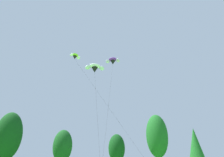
% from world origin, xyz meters
% --- Properties ---
extents(treeline_tree_c, '(4.79, 4.79, 11.09)m').
position_xyz_m(treeline_tree_c, '(-11.64, 42.99, 6.71)').
color(treeline_tree_c, '#472D19').
rests_on(treeline_tree_c, ground_plane).
extents(treeline_tree_d, '(4.19, 4.19, 8.86)m').
position_xyz_m(treeline_tree_d, '(-0.69, 46.44, 5.36)').
color(treeline_tree_d, '#472D19').
rests_on(treeline_tree_d, ground_plane).
extents(treeline_tree_e, '(4.15, 4.15, 8.69)m').
position_xyz_m(treeline_tree_e, '(13.11, 47.29, 5.26)').
color(treeline_tree_e, '#472D19').
rests_on(treeline_tree_e, ground_plane).
extents(treeline_tree_f, '(5.49, 5.49, 13.67)m').
position_xyz_m(treeline_tree_f, '(22.43, 42.71, 8.28)').
color(treeline_tree_f, '#472D19').
rests_on(treeline_tree_f, ground_plane).
extents(treeline_tree_g, '(4.03, 4.03, 11.05)m').
position_xyz_m(treeline_tree_g, '(35.34, 42.49, 6.92)').
color(treeline_tree_g, '#472D19').
rests_on(treeline_tree_g, ground_plane).
extents(parafoil_kite_high_purple, '(12.15, 20.06, 24.83)m').
position_xyz_m(parafoil_kite_high_purple, '(8.21, 39.41, 25.12)').
color(parafoil_kite_high_purple, purple).
extents(parafoil_kite_mid_lime_white, '(9.21, 11.94, 20.04)m').
position_xyz_m(parafoil_kite_mid_lime_white, '(-2.61, 33.84, 21.07)').
color(parafoil_kite_mid_lime_white, '#93D633').
extents(parafoil_kite_far_white, '(3.83, 9.66, 16.96)m').
position_xyz_m(parafoil_kite_far_white, '(-0.07, 29.60, 17.30)').
color(parafoil_kite_far_white, white).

